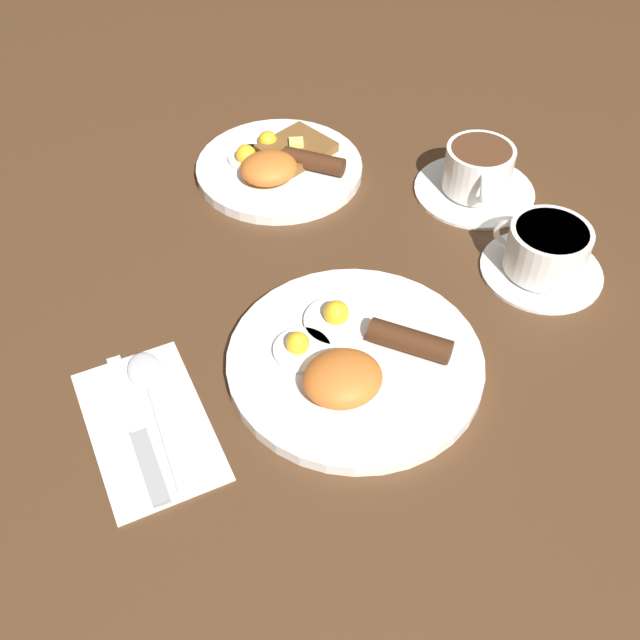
# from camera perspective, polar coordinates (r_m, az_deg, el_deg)

# --- Properties ---
(ground_plane) EXTENTS (3.00, 3.00, 0.00)m
(ground_plane) POSITION_cam_1_polar(r_m,az_deg,el_deg) (0.82, 2.66, -3.50)
(ground_plane) COLOR #4C301C
(breakfast_plate_near) EXTENTS (0.28, 0.28, 0.05)m
(breakfast_plate_near) POSITION_cam_1_polar(r_m,az_deg,el_deg) (0.81, 2.56, -3.13)
(breakfast_plate_near) COLOR white
(breakfast_plate_near) RESTS_ON ground_plane
(breakfast_plate_far) EXTENTS (0.23, 0.23, 0.05)m
(breakfast_plate_far) POSITION_cam_1_polar(r_m,az_deg,el_deg) (1.07, -3.13, 11.70)
(breakfast_plate_far) COLOR white
(breakfast_plate_far) RESTS_ON ground_plane
(teacup_near) EXTENTS (0.15, 0.15, 0.07)m
(teacup_near) POSITION_cam_1_polar(r_m,az_deg,el_deg) (0.94, 16.79, 4.89)
(teacup_near) COLOR white
(teacup_near) RESTS_ON ground_plane
(teacup_far) EXTENTS (0.16, 0.16, 0.07)m
(teacup_far) POSITION_cam_1_polar(r_m,az_deg,el_deg) (1.05, 11.89, 10.79)
(teacup_far) COLOR white
(teacup_far) RESTS_ON ground_plane
(napkin) EXTENTS (0.13, 0.20, 0.01)m
(napkin) POSITION_cam_1_polar(r_m,az_deg,el_deg) (0.79, -12.94, -7.76)
(napkin) COLOR white
(napkin) RESTS_ON ground_plane
(knife) EXTENTS (0.03, 0.19, 0.01)m
(knife) POSITION_cam_1_polar(r_m,az_deg,el_deg) (0.78, -13.64, -8.43)
(knife) COLOR silver
(knife) RESTS_ON napkin
(spoon) EXTENTS (0.04, 0.18, 0.01)m
(spoon) POSITION_cam_1_polar(r_m,az_deg,el_deg) (0.81, -12.93, -4.69)
(spoon) COLOR silver
(spoon) RESTS_ON napkin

